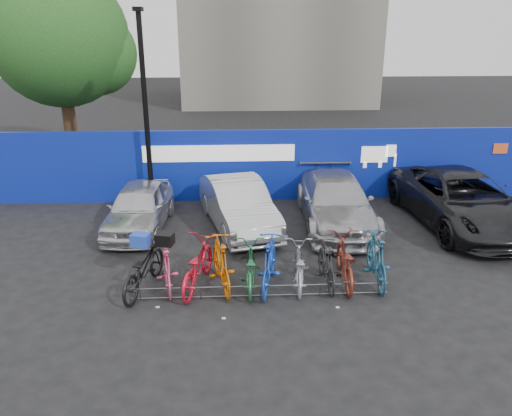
{
  "coord_description": "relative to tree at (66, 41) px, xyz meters",
  "views": [
    {
      "loc": [
        -0.59,
        -10.16,
        5.58
      ],
      "look_at": [
        0.03,
        2.0,
        1.14
      ],
      "focal_mm": 35.0,
      "sensor_mm": 36.0,
      "label": 1
    }
  ],
  "objects": [
    {
      "name": "bike_rack",
      "position": [
        6.77,
        -10.66,
        -4.91
      ],
      "size": [
        5.6,
        0.03,
        0.3
      ],
      "color": "#595B60",
      "rests_on": "ground"
    },
    {
      "name": "bike_0",
      "position": [
        4.19,
        -10.19,
        -4.52
      ],
      "size": [
        1.23,
        2.19,
        1.09
      ],
      "primitive_type": "imported",
      "rotation": [
        0.0,
        0.0,
        2.88
      ],
      "color": "black",
      "rests_on": "ground"
    },
    {
      "name": "bike_2",
      "position": [
        5.38,
        -10.11,
        -4.52
      ],
      "size": [
        1.22,
        2.21,
        1.1
      ],
      "primitive_type": "imported",
      "rotation": [
        0.0,
        0.0,
        2.9
      ],
      "color": "red",
      "rests_on": "ground"
    },
    {
      "name": "bike_6",
      "position": [
        7.67,
        -10.13,
        -4.59
      ],
      "size": [
        0.81,
        1.87,
        0.96
      ],
      "primitive_type": "imported",
      "rotation": [
        0.0,
        0.0,
        3.04
      ],
      "color": "#9EA2A6",
      "rests_on": "ground"
    },
    {
      "name": "cargo_crate",
      "position": [
        4.19,
        -10.19,
        -3.84
      ],
      "size": [
        0.45,
        0.38,
        0.28
      ],
      "primitive_type": "cube",
      "rotation": [
        0.0,
        0.0,
        -0.25
      ],
      "color": "#2242BA",
      "rests_on": "bike_0"
    },
    {
      "name": "bike_7",
      "position": [
        8.3,
        -10.14,
        -4.55
      ],
      "size": [
        0.53,
        1.74,
        1.04
      ],
      "primitive_type": "imported",
      "rotation": [
        0.0,
        0.0,
        3.17
      ],
      "color": "#242426",
      "rests_on": "ground"
    },
    {
      "name": "lamppost",
      "position": [
        3.57,
        -4.66,
        -1.8
      ],
      "size": [
        0.25,
        0.5,
        6.11
      ],
      "color": "black",
      "rests_on": "ground"
    },
    {
      "name": "tree",
      "position": [
        0.0,
        0.0,
        0.0
      ],
      "size": [
        5.4,
        5.2,
        7.8
      ],
      "color": "#382314",
      "rests_on": "ground"
    },
    {
      "name": "hoarding",
      "position": [
        6.78,
        -4.06,
        -3.86
      ],
      "size": [
        22.0,
        0.18,
        2.4
      ],
      "color": "#0A2694",
      "rests_on": "ground"
    },
    {
      "name": "bike_8",
      "position": [
        8.73,
        -10.03,
        -4.53
      ],
      "size": [
        0.84,
        2.1,
        1.08
      ],
      "primitive_type": "imported",
      "rotation": [
        0.0,
        0.0,
        3.08
      ],
      "color": "maroon",
      "rests_on": "ground"
    },
    {
      "name": "car_0",
      "position": [
        3.49,
        -6.52,
        -4.4
      ],
      "size": [
        1.81,
        4.0,
        1.33
      ],
      "primitive_type": "imported",
      "rotation": [
        0.0,
        0.0,
        -0.06
      ],
      "color": "silver",
      "rests_on": "ground"
    },
    {
      "name": "ground",
      "position": [
        6.77,
        -10.06,
        -5.07
      ],
      "size": [
        100.0,
        100.0,
        0.0
      ],
      "primitive_type": "plane",
      "color": "black",
      "rests_on": "ground"
    },
    {
      "name": "bike_4",
      "position": [
        6.56,
        -10.14,
        -4.57
      ],
      "size": [
        0.74,
        1.92,
        0.99
      ],
      "primitive_type": "imported",
      "rotation": [
        0.0,
        0.0,
        3.1
      ],
      "color": "#21713C",
      "rests_on": "ground"
    },
    {
      "name": "car_3",
      "position": [
        12.92,
        -6.69,
        -4.28
      ],
      "size": [
        3.01,
        5.85,
        1.58
      ],
      "primitive_type": "imported",
      "rotation": [
        0.0,
        0.0,
        0.07
      ],
      "color": "black",
      "rests_on": "ground"
    },
    {
      "name": "bike_9",
      "position": [
        9.46,
        -10.08,
        -4.47
      ],
      "size": [
        0.69,
        2.01,
        1.19
      ],
      "primitive_type": "imported",
      "rotation": [
        0.0,
        0.0,
        3.08
      ],
      "color": "#1E5170",
      "rests_on": "ground"
    },
    {
      "name": "bike_3",
      "position": [
        5.91,
        -10.14,
        -4.48
      ],
      "size": [
        0.93,
        2.02,
        1.17
      ],
      "primitive_type": "imported",
      "rotation": [
        0.0,
        0.0,
        3.34
      ],
      "color": "#D56508",
      "rests_on": "ground"
    },
    {
      "name": "car_1",
      "position": [
        6.36,
        -6.57,
        -4.36
      ],
      "size": [
        2.51,
        4.55,
        1.42
      ],
      "primitive_type": "imported",
      "rotation": [
        0.0,
        0.0,
        0.25
      ],
      "color": "#BCBDC1",
      "rests_on": "ground"
    },
    {
      "name": "car_2",
      "position": [
        9.25,
        -6.43,
        -4.36
      ],
      "size": [
        2.15,
        4.97,
        1.43
      ],
      "primitive_type": "imported",
      "rotation": [
        0.0,
        0.0,
        -0.03
      ],
      "color": "#A8A8AD",
      "rests_on": "ground"
    },
    {
      "name": "bike_1",
      "position": [
        4.7,
        -10.12,
        -4.53
      ],
      "size": [
        0.82,
        1.84,
        1.07
      ],
      "primitive_type": "imported",
      "rotation": [
        0.0,
        0.0,
        3.32
      ],
      "color": "#ED527D",
      "rests_on": "ground"
    },
    {
      "name": "bike_5",
      "position": [
        7.0,
        -10.2,
        -4.47
      ],
      "size": [
        0.97,
        2.06,
        1.2
      ],
      "primitive_type": "imported",
      "rotation": [
        0.0,
        0.0,
        2.93
      ],
      "color": "#1B45B7",
      "rests_on": "ground"
    },
    {
      "name": "cargo_topcase",
      "position": [
        4.7,
        -10.12,
        -3.86
      ],
      "size": [
        0.42,
        0.39,
        0.27
      ],
      "primitive_type": "cube",
      "rotation": [
        0.0,
        0.0,
        -0.21
      ],
      "color": "black",
      "rests_on": "bike_1"
    }
  ]
}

